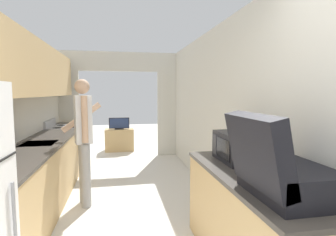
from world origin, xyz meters
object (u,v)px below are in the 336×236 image
(range_oven, at_px, (66,148))
(suitcase, at_px, (279,171))
(television, at_px, (119,124))
(person, at_px, (84,138))
(microwave, at_px, (240,147))
(tv_cabinet, at_px, (119,140))

(range_oven, xyz_separation_m, suitcase, (2.04, -3.95, 0.61))
(range_oven, relative_size, television, 1.93)
(person, relative_size, suitcase, 2.87)
(person, height_order, microwave, person)
(microwave, relative_size, tv_cabinet, 0.67)
(range_oven, relative_size, microwave, 2.03)
(microwave, xyz_separation_m, television, (-1.16, 4.66, -0.29))
(person, height_order, tv_cabinet, person)
(person, xyz_separation_m, suitcase, (1.48, -2.20, 0.12))
(person, distance_m, suitcase, 2.65)
(suitcase, xyz_separation_m, tv_cabinet, (-1.00, 5.58, -0.77))
(range_oven, relative_size, tv_cabinet, 1.37)
(suitcase, xyz_separation_m, television, (-1.00, 5.54, -0.32))
(microwave, relative_size, television, 0.95)
(person, height_order, television, person)
(range_oven, distance_m, microwave, 3.83)
(tv_cabinet, height_order, television, television)
(tv_cabinet, bearing_deg, person, -98.04)
(person, bearing_deg, microwave, -144.57)
(suitcase, distance_m, television, 5.63)
(suitcase, distance_m, tv_cabinet, 5.72)
(television, bearing_deg, range_oven, -123.22)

